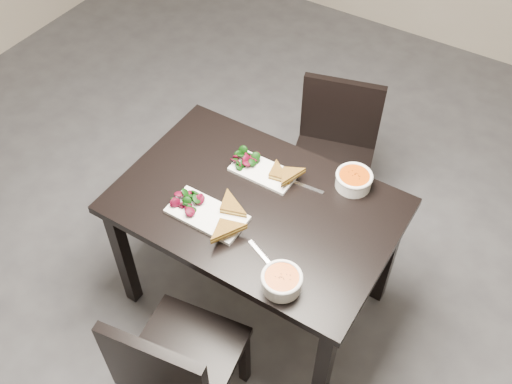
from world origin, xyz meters
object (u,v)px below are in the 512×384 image
Objects in this scene: table at (256,217)px; plate_near at (207,215)px; soup_bowl_near at (282,281)px; soup_bowl_far at (354,179)px; plate_far at (263,172)px; chair_near at (175,366)px; chair_far at (334,149)px.

table is 3.58× the size of plate_near.
soup_bowl_far is (0.01, 0.62, 0.00)m from soup_bowl_near.
table is 7.50× the size of soup_bowl_near.
soup_bowl_far is at bearing 44.99° from table.
soup_bowl_near is 0.98× the size of soup_bowl_far.
plate_far reaches higher than table.
chair_near is (0.05, -0.69, -0.17)m from table.
chair_near is 5.31× the size of soup_bowl_near.
soup_bowl_far reaches higher than plate_near.
plate_far is 0.40m from soup_bowl_far.
chair_far is 1.12m from soup_bowl_near.
chair_near is at bearing -85.48° from table.
soup_bowl_near reaches higher than plate_near.
table is 1.41× the size of chair_far.
plate_near is at bearing -132.95° from soup_bowl_far.
soup_bowl_far reaches higher than soup_bowl_near.
chair_far reaches higher than plate_near.
soup_bowl_near is at bearing -17.08° from plate_near.
chair_near is 0.91m from plate_far.
soup_bowl_near is at bearing -51.95° from plate_far.
table is 0.21m from plate_far.
chair_far is (0.03, 0.74, -0.17)m from table.
chair_near reaches higher than plate_near.
table is at bearing 51.20° from plate_near.
chair_far is at bearing 104.55° from soup_bowl_near.
chair_near reaches higher than soup_bowl_near.
chair_near is 5.20× the size of soup_bowl_far.
soup_bowl_far is at bearing 47.05° from plate_near.
table is 4.12× the size of plate_far.
plate_near is (-0.14, -0.17, 0.11)m from table.
chair_near is 2.92× the size of plate_far.
soup_bowl_near is (0.27, -1.04, 0.31)m from chair_far.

